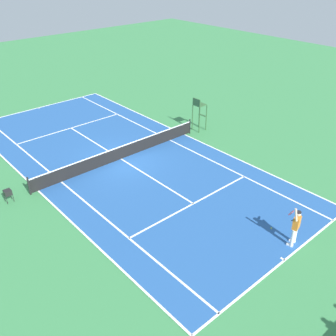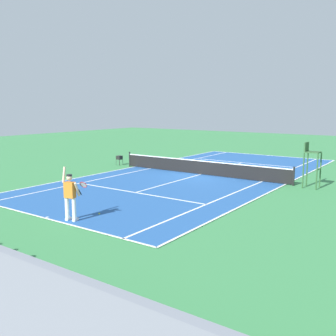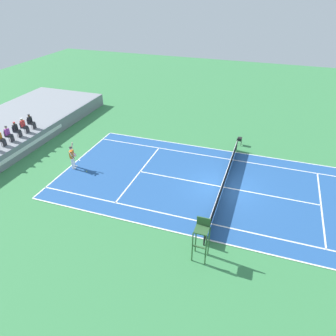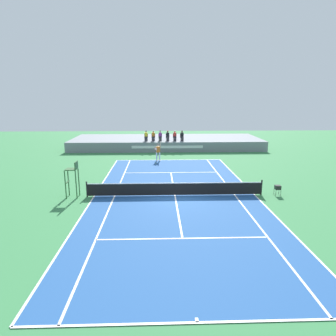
# 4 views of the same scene
# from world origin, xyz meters

# --- Properties ---
(ground_plane) EXTENTS (80.00, 80.00, 0.00)m
(ground_plane) POSITION_xyz_m (0.00, 0.00, 0.00)
(ground_plane) COLOR #387F47
(court) EXTENTS (11.08, 23.88, 0.03)m
(court) POSITION_xyz_m (0.00, 0.00, 0.01)
(court) COLOR #235193
(court) RESTS_ON ground
(net) EXTENTS (11.98, 0.10, 1.07)m
(net) POSITION_xyz_m (0.00, 0.00, 0.52)
(net) COLOR black
(net) RESTS_ON ground
(tennis_player) EXTENTS (0.74, 0.75, 2.08)m
(tennis_player) POSITION_xyz_m (-1.13, 11.51, 0.99)
(tennis_player) COLOR white
(tennis_player) RESTS_ON ground
(tennis_ball) EXTENTS (0.07, 0.07, 0.07)m
(tennis_ball) POSITION_xyz_m (-1.34, 10.26, 0.03)
(tennis_ball) COLOR #D1E533
(tennis_ball) RESTS_ON ground
(umpire_chair) EXTENTS (0.77, 0.77, 2.44)m
(umpire_chair) POSITION_xyz_m (-6.82, 0.00, 1.56)
(umpire_chair) COLOR #2D562D
(umpire_chair) RESTS_ON ground
(ball_hopper) EXTENTS (0.36, 0.36, 0.70)m
(ball_hopper) POSITION_xyz_m (7.04, -0.10, 0.57)
(ball_hopper) COLOR black
(ball_hopper) RESTS_ON ground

